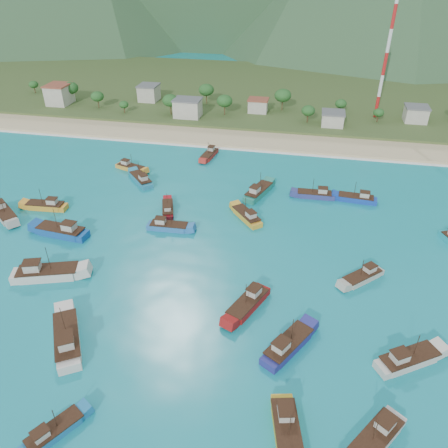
% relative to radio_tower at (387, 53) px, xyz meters
% --- Properties ---
extents(ground, '(600.00, 600.00, 0.00)m').
position_rel_radio_tower_xyz_m(ground, '(-36.60, -108.00, -25.24)').
color(ground, '#0B6F81').
rests_on(ground, ground).
extents(beach, '(400.00, 18.00, 1.20)m').
position_rel_radio_tower_xyz_m(beach, '(-36.60, -29.00, -25.24)').
color(beach, beige).
rests_on(beach, ground).
extents(land, '(400.00, 110.00, 2.40)m').
position_rel_radio_tower_xyz_m(land, '(-36.60, 32.00, -25.24)').
color(land, '#385123').
rests_on(land, ground).
extents(surf_line, '(400.00, 2.50, 0.08)m').
position_rel_radio_tower_xyz_m(surf_line, '(-36.60, -38.50, -25.24)').
color(surf_line, white).
rests_on(surf_line, ground).
extents(village, '(211.66, 28.20, 7.57)m').
position_rel_radio_tower_xyz_m(village, '(-38.91, -7.22, -20.67)').
color(village, beige).
rests_on(village, ground).
extents(vegetation, '(278.50, 25.74, 8.77)m').
position_rel_radio_tower_xyz_m(vegetation, '(-40.95, -4.37, -19.93)').
color(vegetation, '#235623').
rests_on(vegetation, ground).
extents(radio_tower, '(1.20, 1.20, 47.27)m').
position_rel_radio_tower_xyz_m(radio_tower, '(0.00, 0.00, 0.00)').
color(radio_tower, red).
rests_on(radio_tower, ground).
extents(boat_0, '(6.82, 8.76, 5.16)m').
position_rel_radio_tower_xyz_m(boat_0, '(-54.62, -143.40, -24.69)').
color(boat_0, '#18699F').
rests_on(boat_0, ground).
extents(boat_1, '(11.08, 8.65, 6.52)m').
position_rel_radio_tower_xyz_m(boat_1, '(-5.02, -120.85, -24.44)').
color(boat_1, beige).
rests_on(boat_1, ground).
extents(boat_4, '(10.66, 3.82, 6.19)m').
position_rel_radio_tower_xyz_m(boat_4, '(-88.79, -87.15, -24.50)').
color(boat_4, orange).
rests_on(boat_4, ground).
extents(boat_6, '(10.00, 13.04, 7.65)m').
position_rel_radio_tower_xyz_m(boat_6, '(-60.88, -127.88, -24.24)').
color(boat_6, silver).
rests_on(boat_6, ground).
extents(boat_9, '(8.59, 11.30, 6.62)m').
position_rel_radio_tower_xyz_m(boat_9, '(-24.23, -121.72, -24.43)').
color(boat_9, navy).
rests_on(boat_9, ground).
extents(boat_10, '(8.82, 9.76, 6.02)m').
position_rel_radio_tower_xyz_m(boat_10, '(-37.41, -81.89, -24.53)').
color(boat_10, gold).
rests_on(boat_10, ground).
extents(boat_12, '(7.43, 11.41, 6.52)m').
position_rel_radio_tower_xyz_m(boat_12, '(-32.29, -113.00, -24.44)').
color(boat_12, maroon).
rests_on(boat_12, ground).
extents(boat_13, '(10.02, 3.31, 5.86)m').
position_rel_radio_tower_xyz_m(boat_13, '(-55.02, -90.24, -24.56)').
color(boat_13, '#2868AE').
rests_on(boat_13, ground).
extents(boat_17, '(9.42, 9.85, 6.22)m').
position_rel_radio_tower_xyz_m(boat_17, '(-70.24, -67.98, -24.50)').
color(boat_17, teal).
rests_on(boat_17, ground).
extents(boat_18, '(9.08, 10.68, 6.44)m').
position_rel_radio_tower_xyz_m(boat_18, '(-11.40, -135.86, -24.46)').
color(boat_18, '#BEB4AD').
rests_on(boat_18, ground).
extents(boat_20, '(4.18, 9.96, 5.71)m').
position_rel_radio_tower_xyz_m(boat_20, '(-55.11, -46.49, -24.59)').
color(boat_20, red).
rests_on(boat_20, ground).
extents(boat_21, '(7.08, 12.02, 6.82)m').
position_rel_radio_tower_xyz_m(boat_21, '(-36.23, -68.91, -24.39)').
color(boat_21, '#1E7969').
rests_on(boat_21, ground).
extents(boat_22, '(12.81, 4.94, 7.39)m').
position_rel_radio_tower_xyz_m(boat_22, '(-78.57, -97.62, -24.28)').
color(boat_22, '#134C9B').
rests_on(boat_22, ground).
extents(boat_23, '(13.81, 7.83, 7.83)m').
position_rel_radio_tower_xyz_m(boat_23, '(-73.71, -112.49, -24.20)').
color(boat_23, silver).
rests_on(boat_23, ground).
extents(boat_24, '(10.20, 3.30, 5.98)m').
position_rel_radio_tower_xyz_m(boat_24, '(-21.09, -67.22, -24.54)').
color(boat_24, navy).
rests_on(boat_24, ground).
extents(boat_25, '(9.95, 5.74, 5.64)m').
position_rel_radio_tower_xyz_m(boat_25, '(-76.35, -60.72, -24.60)').
color(boat_25, orange).
rests_on(boat_25, ground).
extents(boat_26, '(5.28, 9.22, 5.23)m').
position_rel_radio_tower_xyz_m(boat_26, '(-57.70, -82.22, -24.68)').
color(boat_26, maroon).
rests_on(boat_26, ground).
extents(boat_27, '(5.75, 11.69, 6.63)m').
position_rel_radio_tower_xyz_m(boat_27, '(-23.15, -137.31, -24.42)').
color(boat_27, gold).
rests_on(boat_27, ground).
extents(boat_28, '(8.91, 8.70, 5.68)m').
position_rel_radio_tower_xyz_m(boat_28, '(-10.78, -100.47, -24.60)').
color(boat_28, '#B0AC9E').
rests_on(boat_28, ground).
extents(boat_29, '(10.93, 9.67, 6.69)m').
position_rel_radio_tower_xyz_m(boat_29, '(-96.91, -92.85, -24.41)').
color(boat_29, '#A8A498').
rests_on(boat_29, ground).
extents(boat_31, '(10.36, 3.84, 6.00)m').
position_rel_radio_tower_xyz_m(boat_31, '(-10.26, -67.19, -24.54)').
color(boat_31, '#133CA7').
rests_on(boat_31, ground).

